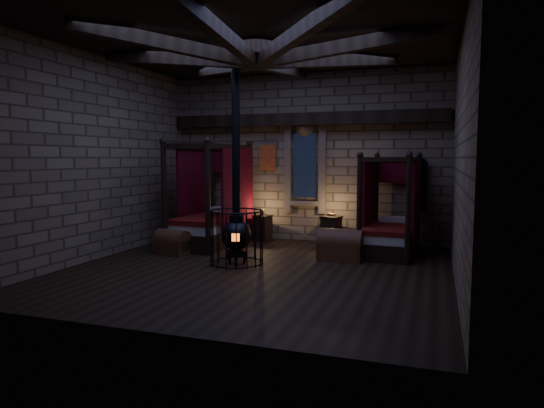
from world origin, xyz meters
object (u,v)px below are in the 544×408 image
(trunk_left, at_px, (173,243))
(stove, at_px, (237,232))
(bed_left, at_px, (212,220))
(bed_right, at_px, (391,230))
(trunk_right, at_px, (341,246))

(trunk_left, bearing_deg, stove, -3.72)
(bed_left, distance_m, bed_right, 4.20)
(bed_right, relative_size, stove, 0.52)
(trunk_left, bearing_deg, bed_right, 32.49)
(trunk_left, relative_size, trunk_right, 0.90)
(bed_right, relative_size, trunk_right, 2.29)
(bed_right, bearing_deg, trunk_left, -157.31)
(bed_left, xyz_separation_m, stove, (1.42, -1.85, 0.04))
(stove, bearing_deg, trunk_right, 10.72)
(bed_right, xyz_separation_m, trunk_left, (-4.52, -1.57, -0.28))
(bed_left, relative_size, trunk_left, 2.91)
(bed_left, height_order, bed_right, bed_left)
(trunk_right, bearing_deg, bed_left, 169.71)
(bed_left, bearing_deg, bed_right, 6.23)
(bed_right, bearing_deg, stove, -139.19)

